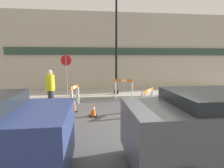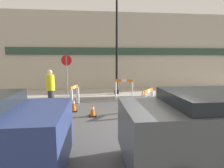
{
  "view_description": "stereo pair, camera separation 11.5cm",
  "coord_description": "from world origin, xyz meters",
  "px_view_note": "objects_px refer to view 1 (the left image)",
  "views": [
    {
      "loc": [
        -2.39,
        -5.2,
        2.26
      ],
      "look_at": [
        -1.36,
        3.51,
        1.0
      ],
      "focal_mm": 28.0,
      "sensor_mm": 36.0,
      "label": 1
    },
    {
      "loc": [
        -2.28,
        -5.21,
        2.26
      ],
      "look_at": [
        -1.36,
        3.51,
        1.0
      ],
      "focal_mm": 28.0,
      "sensor_mm": 36.0,
      "label": 2
    }
  ],
  "objects_px": {
    "parked_car_1": "(223,125)",
    "streetlamp_post": "(116,26)",
    "person_worker": "(51,88)",
    "stop_sign": "(66,69)"
  },
  "relations": [
    {
      "from": "stop_sign",
      "to": "person_worker",
      "type": "xyz_separation_m",
      "value": [
        -0.43,
        -2.12,
        -0.75
      ]
    },
    {
      "from": "parked_car_1",
      "to": "streetlamp_post",
      "type": "bearing_deg",
      "value": 99.31
    },
    {
      "from": "stop_sign",
      "to": "parked_car_1",
      "type": "distance_m",
      "value": 8.15
    },
    {
      "from": "streetlamp_post",
      "to": "stop_sign",
      "type": "relative_size",
      "value": 2.71
    },
    {
      "from": "stop_sign",
      "to": "parked_car_1",
      "type": "height_order",
      "value": "stop_sign"
    },
    {
      "from": "streetlamp_post",
      "to": "person_worker",
      "type": "height_order",
      "value": "streetlamp_post"
    },
    {
      "from": "streetlamp_post",
      "to": "person_worker",
      "type": "relative_size",
      "value": 3.57
    },
    {
      "from": "person_worker",
      "to": "stop_sign",
      "type": "bearing_deg",
      "value": 75.13
    },
    {
      "from": "person_worker",
      "to": "parked_car_1",
      "type": "distance_m",
      "value": 6.66
    },
    {
      "from": "streetlamp_post",
      "to": "person_worker",
      "type": "distance_m",
      "value": 5.2
    }
  ]
}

